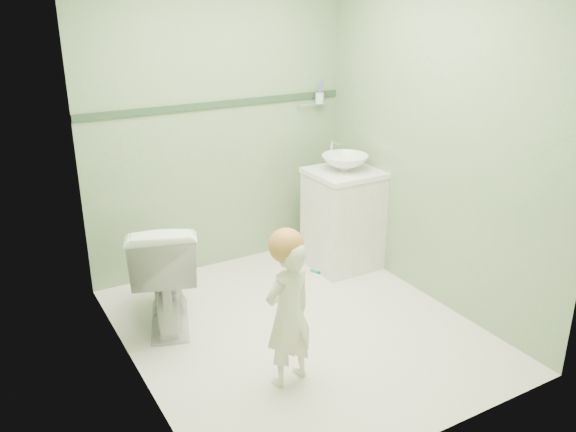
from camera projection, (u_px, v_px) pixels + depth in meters
ground at (299, 329)px, 4.11m from camera, size 2.50×2.50×0.00m
room_shell at (300, 160)px, 3.68m from camera, size 2.50×2.54×2.40m
trim_stripe at (218, 104)px, 4.63m from camera, size 2.20×0.02×0.05m
vanity at (343, 220)px, 4.93m from camera, size 0.52×0.50×0.80m
counter at (344, 173)px, 4.78m from camera, size 0.54×0.52×0.04m
basin at (345, 163)px, 4.75m from camera, size 0.37×0.37×0.13m
faucet at (332, 148)px, 4.87m from camera, size 0.03×0.13×0.18m
cup_holder at (319, 98)px, 5.01m from camera, size 0.26×0.07×0.21m
toilet at (165, 270)px, 4.07m from camera, size 0.67×0.87×0.79m
toddler at (289, 314)px, 3.41m from camera, size 0.36×0.27×0.90m
hair_cap at (286, 246)px, 3.28m from camera, size 0.20×0.20×0.20m
teal_toothbrush at (314, 271)px, 3.26m from camera, size 0.11×0.14×0.08m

